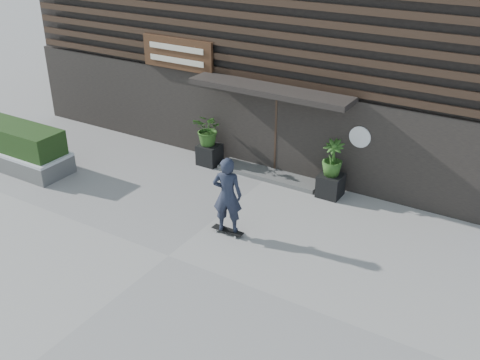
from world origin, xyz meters
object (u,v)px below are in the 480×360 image
Objects in this scene: raised_bed at (17,158)px; skateboarder at (227,195)px; planter_pot_left at (210,154)px; planter_pot_right at (330,185)px.

raised_bed is 7.25m from skateboarder.
skateboarder reaches higher than planter_pot_left.
skateboarder is at bearing -113.50° from planter_pot_right.
raised_bed is (-8.50, -3.02, -0.05)m from planter_pot_right.
planter_pot_left is at bearing 32.73° from raised_bed.
planter_pot_left is 3.94m from skateboarder.
raised_bed is at bearing -160.43° from planter_pot_right.
planter_pot_right is at bearing 66.50° from skateboarder.
planter_pot_left is at bearing 180.00° from planter_pot_right.
planter_pot_left reaches higher than raised_bed.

